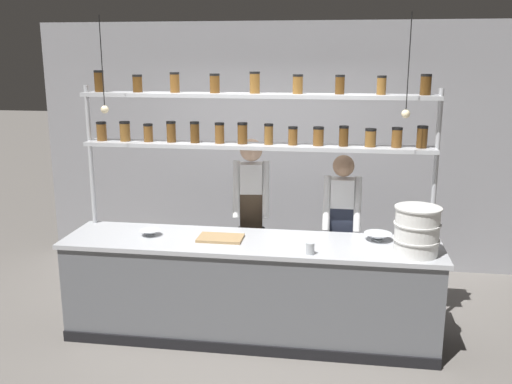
{
  "coord_description": "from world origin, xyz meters",
  "views": [
    {
      "loc": [
        0.78,
        -4.78,
        2.54
      ],
      "look_at": [
        0.02,
        0.2,
        1.32
      ],
      "focal_mm": 40.0,
      "sensor_mm": 36.0,
      "label": 1
    }
  ],
  "objects_px": {
    "cutting_board": "(221,238)",
    "prep_bowl_center_front": "(150,233)",
    "container_stack": "(417,231)",
    "chef_left": "(251,211)",
    "serving_cup_front": "(310,248)",
    "chef_center": "(341,226)",
    "prep_bowl_near_left": "(378,237)",
    "spice_shelf_unit": "(255,127)"
  },
  "relations": [
    {
      "from": "container_stack",
      "to": "cutting_board",
      "type": "xyz_separation_m",
      "value": [
        -1.69,
        0.15,
        -0.19
      ]
    },
    {
      "from": "spice_shelf_unit",
      "to": "container_stack",
      "type": "bearing_deg",
      "value": -18.44
    },
    {
      "from": "prep_bowl_center_front",
      "to": "serving_cup_front",
      "type": "distance_m",
      "value": 1.51
    },
    {
      "from": "prep_bowl_near_left",
      "to": "serving_cup_front",
      "type": "relative_size",
      "value": 2.51
    },
    {
      "from": "prep_bowl_center_front",
      "to": "cutting_board",
      "type": "bearing_deg",
      "value": -1.06
    },
    {
      "from": "chef_left",
      "to": "serving_cup_front",
      "type": "xyz_separation_m",
      "value": [
        0.64,
        -0.92,
        -0.04
      ]
    },
    {
      "from": "spice_shelf_unit",
      "to": "serving_cup_front",
      "type": "distance_m",
      "value": 1.24
    },
    {
      "from": "container_stack",
      "to": "prep_bowl_center_front",
      "type": "height_order",
      "value": "container_stack"
    },
    {
      "from": "container_stack",
      "to": "cutting_board",
      "type": "bearing_deg",
      "value": 175.05
    },
    {
      "from": "container_stack",
      "to": "prep_bowl_center_front",
      "type": "relative_size",
      "value": 2.12
    },
    {
      "from": "chef_left",
      "to": "prep_bowl_near_left",
      "type": "height_order",
      "value": "chef_left"
    },
    {
      "from": "cutting_board",
      "to": "prep_bowl_near_left",
      "type": "xyz_separation_m",
      "value": [
        1.4,
        0.18,
        0.02
      ]
    },
    {
      "from": "cutting_board",
      "to": "prep_bowl_center_front",
      "type": "distance_m",
      "value": 0.66
    },
    {
      "from": "container_stack",
      "to": "serving_cup_front",
      "type": "xyz_separation_m",
      "value": [
        -0.87,
        -0.13,
        -0.16
      ]
    },
    {
      "from": "spice_shelf_unit",
      "to": "prep_bowl_center_front",
      "type": "relative_size",
      "value": 16.96
    },
    {
      "from": "serving_cup_front",
      "to": "chef_left",
      "type": "bearing_deg",
      "value": 124.81
    },
    {
      "from": "chef_center",
      "to": "serving_cup_front",
      "type": "relative_size",
      "value": 16.38
    },
    {
      "from": "chef_center",
      "to": "prep_bowl_near_left",
      "type": "distance_m",
      "value": 0.5
    },
    {
      "from": "chef_center",
      "to": "container_stack",
      "type": "relative_size",
      "value": 3.97
    },
    {
      "from": "chef_left",
      "to": "cutting_board",
      "type": "relative_size",
      "value": 4.35
    },
    {
      "from": "chef_center",
      "to": "serving_cup_front",
      "type": "distance_m",
      "value": 0.88
    },
    {
      "from": "chef_left",
      "to": "container_stack",
      "type": "distance_m",
      "value": 1.71
    },
    {
      "from": "chef_left",
      "to": "serving_cup_front",
      "type": "relative_size",
      "value": 17.63
    },
    {
      "from": "cutting_board",
      "to": "prep_bowl_center_front",
      "type": "xyz_separation_m",
      "value": [
        -0.66,
        0.01,
        0.01
      ]
    },
    {
      "from": "chef_center",
      "to": "container_stack",
      "type": "xyz_separation_m",
      "value": [
        0.61,
        -0.71,
        0.2
      ]
    },
    {
      "from": "chef_center",
      "to": "container_stack",
      "type": "height_order",
      "value": "chef_center"
    },
    {
      "from": "spice_shelf_unit",
      "to": "cutting_board",
      "type": "relative_size",
      "value": 8.15
    },
    {
      "from": "prep_bowl_near_left",
      "to": "spice_shelf_unit",
      "type": "bearing_deg",
      "value": 172.5
    },
    {
      "from": "chef_left",
      "to": "spice_shelf_unit",
      "type": "bearing_deg",
      "value": -81.54
    },
    {
      "from": "chef_center",
      "to": "serving_cup_front",
      "type": "xyz_separation_m",
      "value": [
        -0.25,
        -0.84,
        0.04
      ]
    },
    {
      "from": "chef_left",
      "to": "cutting_board",
      "type": "distance_m",
      "value": 0.68
    },
    {
      "from": "chef_center",
      "to": "cutting_board",
      "type": "relative_size",
      "value": 4.05
    },
    {
      "from": "serving_cup_front",
      "to": "chef_center",
      "type": "bearing_deg",
      "value": 73.1
    },
    {
      "from": "prep_bowl_center_front",
      "to": "spice_shelf_unit",
      "type": "bearing_deg",
      "value": 18.72
    },
    {
      "from": "container_stack",
      "to": "prep_bowl_center_front",
      "type": "xyz_separation_m",
      "value": [
        -2.35,
        0.16,
        -0.18
      ]
    },
    {
      "from": "chef_center",
      "to": "prep_bowl_center_front",
      "type": "bearing_deg",
      "value": -161.21
    },
    {
      "from": "cutting_board",
      "to": "prep_bowl_center_front",
      "type": "bearing_deg",
      "value": 178.94
    },
    {
      "from": "chef_left",
      "to": "chef_center",
      "type": "xyz_separation_m",
      "value": [
        0.9,
        -0.09,
        -0.09
      ]
    },
    {
      "from": "chef_left",
      "to": "prep_bowl_center_front",
      "type": "bearing_deg",
      "value": -149.88
    },
    {
      "from": "spice_shelf_unit",
      "to": "container_stack",
      "type": "height_order",
      "value": "spice_shelf_unit"
    },
    {
      "from": "chef_left",
      "to": "serving_cup_front",
      "type": "bearing_deg",
      "value": -62.24
    },
    {
      "from": "prep_bowl_near_left",
      "to": "cutting_board",
      "type": "bearing_deg",
      "value": -172.71
    }
  ]
}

